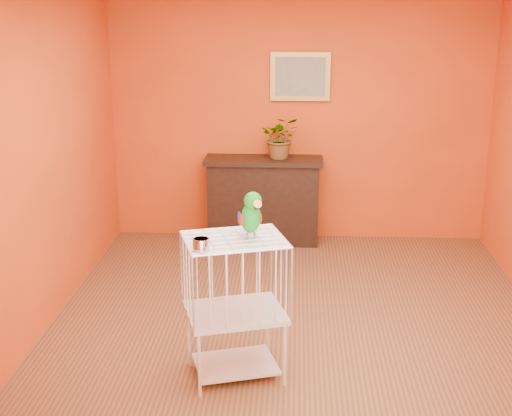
{
  "coord_description": "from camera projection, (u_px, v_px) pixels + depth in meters",
  "views": [
    {
      "loc": [
        -0.03,
        -5.27,
        2.53
      ],
      "look_at": [
        -0.28,
        -0.88,
        1.24
      ],
      "focal_mm": 50.0,
      "sensor_mm": 36.0,
      "label": 1
    }
  ],
  "objects": [
    {
      "name": "room_shell",
      "position": [
        300.0,
        130.0,
        5.31
      ],
      "size": [
        4.5,
        4.5,
        4.5
      ],
      "color": "#E74A15",
      "rests_on": "ground"
    },
    {
      "name": "parrot",
      "position": [
        251.0,
        214.0,
        4.66
      ],
      "size": [
        0.2,
        0.29,
        0.33
      ],
      "rotation": [
        0.0,
        0.0,
        0.44
      ],
      "color": "#59544C",
      "rests_on": "birdcage"
    },
    {
      "name": "potted_plant",
      "position": [
        281.0,
        143.0,
        7.39
      ],
      "size": [
        0.41,
        0.45,
        0.35
      ],
      "primitive_type": "imported",
      "rotation": [
        0.0,
        0.0,
        0.02
      ],
      "color": "#26722D",
      "rests_on": "console_cabinet"
    },
    {
      "name": "framed_picture",
      "position": [
        300.0,
        77.0,
        7.39
      ],
      "size": [
        0.62,
        0.04,
        0.5
      ],
      "color": "#B39040",
      "rests_on": "room_shell"
    },
    {
      "name": "birdcage",
      "position": [
        235.0,
        306.0,
        4.85
      ],
      "size": [
        0.77,
        0.67,
        1.0
      ],
      "rotation": [
        0.0,
        0.0,
        0.3
      ],
      "color": "silver",
      "rests_on": "ground"
    },
    {
      "name": "ground",
      "position": [
        297.0,
        324.0,
        5.76
      ],
      "size": [
        4.5,
        4.5,
        0.0
      ],
      "primitive_type": "plane",
      "color": "brown",
      "rests_on": "ground"
    },
    {
      "name": "console_cabinet",
      "position": [
        263.0,
        200.0,
        7.6
      ],
      "size": [
        1.24,
        0.44,
        0.92
      ],
      "color": "black",
      "rests_on": "ground"
    },
    {
      "name": "feed_cup",
      "position": [
        201.0,
        244.0,
        4.48
      ],
      "size": [
        0.11,
        0.11,
        0.07
      ],
      "primitive_type": "cylinder",
      "color": "silver",
      "rests_on": "birdcage"
    }
  ]
}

